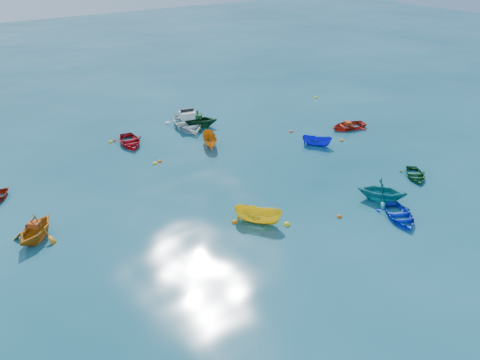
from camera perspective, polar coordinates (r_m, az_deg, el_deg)
ground at (r=27.43m, az=5.75°, el=-4.87°), size 160.00×160.00×0.00m
dinghy_blue_se at (r=28.97m, az=18.82°, el=-4.46°), size 3.24×3.60×0.61m
dinghy_orange_w at (r=28.02m, az=-23.47°, el=-6.60°), size 3.81×3.84×1.53m
sampan_yellow_mid at (r=27.10m, az=2.20°, el=-5.18°), size 2.66×2.88×1.11m
dinghy_green_e at (r=34.06m, az=20.54°, el=0.32°), size 2.95×3.07×0.52m
dinghy_cyan_se at (r=30.50m, az=16.77°, el=-2.37°), size 3.87×3.91×1.56m
sampan_orange_n at (r=36.79m, az=-3.65°, el=4.25°), size 1.94×2.89×1.05m
dinghy_green_n at (r=40.49m, az=-4.91°, el=6.50°), size 3.88×3.79×1.55m
dinghy_red_ne at (r=41.08m, az=13.03°, el=6.18°), size 3.52×2.79×0.66m
sampan_blue_far at (r=37.20m, az=9.31°, el=4.20°), size 2.12×2.35×0.90m
dinghy_red_far at (r=37.92m, az=-13.25°, el=4.28°), size 2.79×3.56×0.67m
motorboat_white at (r=40.48m, az=-6.37°, el=6.42°), size 4.06×5.11×1.55m
tarp_orange_a at (r=27.58m, az=-23.78°, el=-4.97°), size 0.76×0.75×0.29m
tarp_green_b at (r=40.16m, az=-5.11°, el=7.76°), size 0.88×0.92×0.36m
tarp_orange_b at (r=40.85m, az=12.98°, el=6.77°), size 0.53×0.65×0.28m
buoy_or_a at (r=27.06m, az=-0.67°, el=-5.22°), size 0.36×0.36×0.36m
buoy_ye_a at (r=27.00m, az=5.75°, el=-5.47°), size 0.39×0.39×0.39m
buoy_or_b at (r=28.16m, az=12.00°, el=-4.45°), size 0.31×0.31×0.31m
buoy_ye_b at (r=28.21m, az=-24.65°, el=-6.63°), size 0.36×0.36×0.36m
buoy_or_c at (r=34.53m, az=-9.75°, el=2.20°), size 0.32×0.32×0.32m
buoy_ye_c at (r=34.28m, az=-10.34°, el=1.94°), size 0.34×0.34×0.34m
buoy_or_d at (r=38.34m, az=12.28°, el=4.65°), size 0.30×0.30×0.30m
buoy_ye_d at (r=38.63m, az=-15.51°, el=4.44°), size 0.33×0.33×0.33m
buoy_or_e at (r=39.46m, az=6.23°, el=5.84°), size 0.31×0.31×0.31m
buoy_ye_e at (r=48.24m, az=9.21°, el=9.85°), size 0.37×0.37×0.37m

